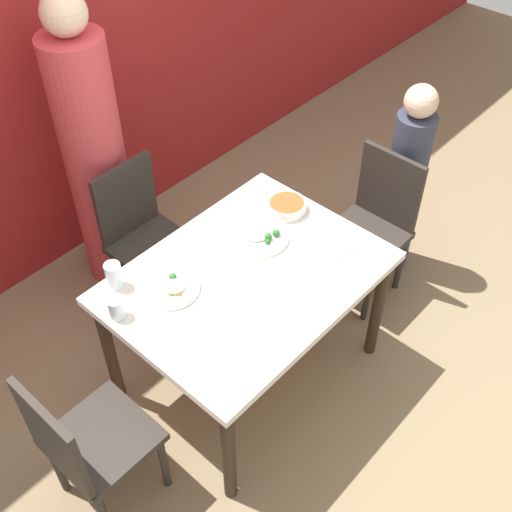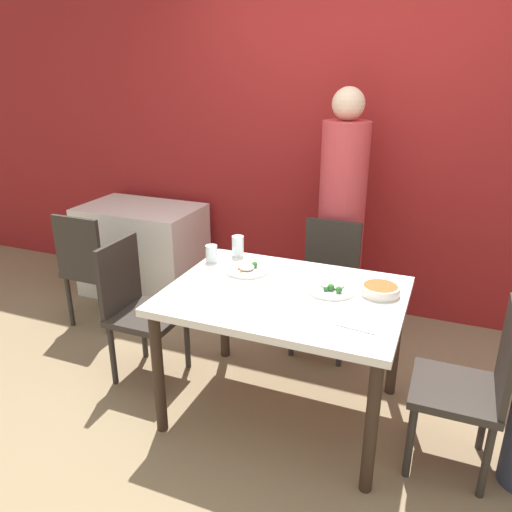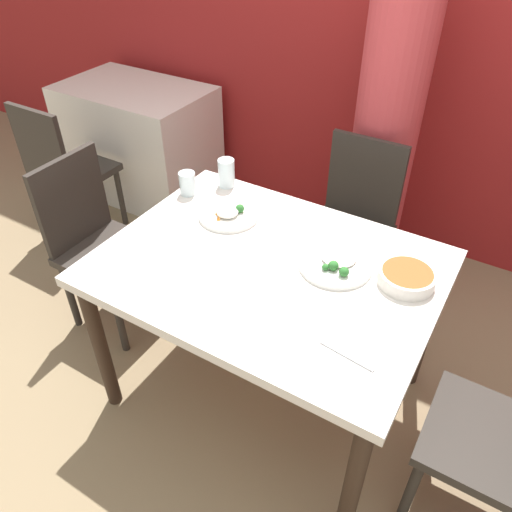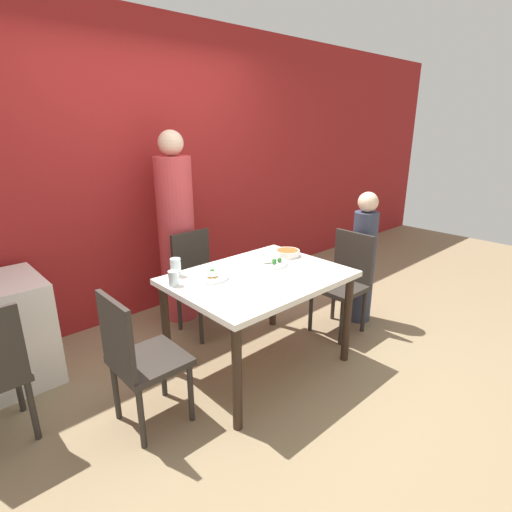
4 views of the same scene
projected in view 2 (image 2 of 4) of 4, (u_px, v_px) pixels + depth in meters
ground_plane at (282, 409)px, 2.87m from camera, size 10.00×10.00×0.00m
wall_back at (353, 137)px, 3.68m from camera, size 10.00×0.06×2.70m
dining_table at (284, 307)px, 2.63m from camera, size 1.22×0.92×0.74m
chair_adult_spot at (327, 282)px, 3.38m from camera, size 0.40×0.40×0.88m
chair_child_spot at (473, 384)px, 2.30m from camera, size 0.40×0.40×0.88m
chair_empty_left at (138, 306)px, 3.04m from camera, size 0.40×0.40×0.88m
person_adult at (341, 222)px, 3.55m from camera, size 0.33×0.33×1.72m
bowl_curry at (380, 290)px, 2.57m from camera, size 0.20×0.20×0.05m
plate_rice_adult at (247, 269)px, 2.86m from camera, size 0.25×0.25×0.05m
plate_rice_child at (331, 288)px, 2.62m from camera, size 0.27×0.27×0.06m
glass_water_tall at (238, 246)px, 3.07m from camera, size 0.07×0.07×0.13m
glass_water_short at (212, 254)px, 2.99m from camera, size 0.07×0.07×0.10m
fork_steel at (355, 329)px, 2.24m from camera, size 0.18×0.04×0.01m
background_table at (143, 250)px, 4.24m from camera, size 0.98×0.62×0.76m
chair_background at (92, 266)px, 3.65m from camera, size 0.40×0.40×0.88m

